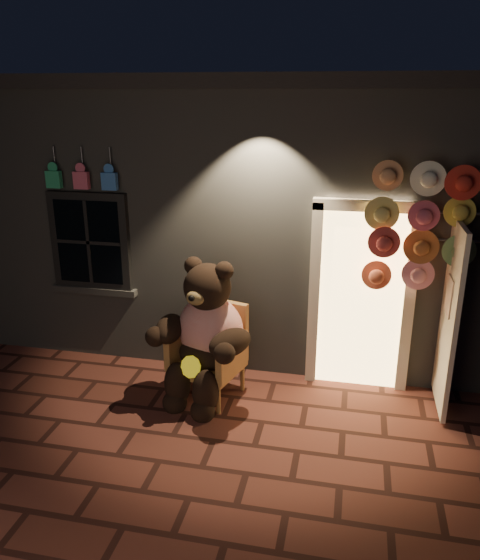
% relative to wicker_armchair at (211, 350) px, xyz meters
% --- Properties ---
extents(ground, '(60.00, 60.00, 0.00)m').
position_rel_wicker_armchair_xyz_m(ground, '(0.26, -0.91, -0.53)').
color(ground, brown).
rests_on(ground, ground).
extents(shop_building, '(7.30, 5.95, 3.51)m').
position_rel_wicker_armchair_xyz_m(shop_building, '(0.26, 3.08, 1.21)').
color(shop_building, slate).
rests_on(shop_building, ground).
extents(wicker_armchair, '(0.86, 0.82, 1.06)m').
position_rel_wicker_armchair_xyz_m(wicker_armchair, '(0.00, 0.00, 0.00)').
color(wicker_armchair, '#A77E40').
rests_on(wicker_armchair, ground).
extents(teddy_bear, '(1.16, 1.05, 1.66)m').
position_rel_wicker_armchair_xyz_m(teddy_bear, '(-0.02, -0.13, 0.24)').
color(teddy_bear, '#AF1B12').
rests_on(teddy_bear, ground).
extents(hat_rack, '(1.74, 0.22, 2.61)m').
position_rel_wicker_armchair_xyz_m(hat_rack, '(2.30, 0.37, 1.47)').
color(hat_rack, '#59595E').
rests_on(hat_rack, ground).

